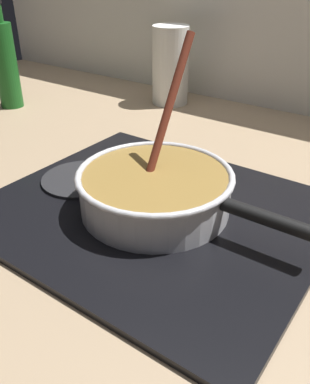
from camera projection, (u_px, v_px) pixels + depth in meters
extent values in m
cube|color=#9E8466|center=(115.00, 258.00, 0.65)|extent=(2.40, 1.60, 0.04)
cube|color=silver|center=(310.00, 9.00, 1.05)|extent=(2.40, 0.02, 0.55)
cube|color=black|center=(155.00, 212.00, 0.72)|extent=(0.56, 0.48, 0.01)
torus|color=#592D0C|center=(155.00, 207.00, 0.71)|extent=(0.20, 0.20, 0.01)
cylinder|color=#262628|center=(81.00, 179.00, 0.80)|extent=(0.15, 0.15, 0.01)
cylinder|color=silver|center=(155.00, 192.00, 0.70)|extent=(0.25, 0.25, 0.07)
cylinder|color=olive|center=(155.00, 190.00, 0.70)|extent=(0.24, 0.24, 0.06)
torus|color=silver|center=(155.00, 175.00, 0.68)|extent=(0.27, 0.27, 0.01)
cylinder|color=black|center=(270.00, 220.00, 0.58)|extent=(0.15, 0.02, 0.02)
cylinder|color=#E5CC7A|center=(195.00, 186.00, 0.67)|extent=(0.03, 0.03, 0.01)
cylinder|color=beige|center=(138.00, 180.00, 0.69)|extent=(0.03, 0.03, 0.01)
cylinder|color=beige|center=(101.00, 179.00, 0.69)|extent=(0.03, 0.03, 0.01)
cylinder|color=#E5CC7A|center=(154.00, 198.00, 0.63)|extent=(0.03, 0.03, 0.01)
cylinder|color=maroon|center=(169.00, 108.00, 0.68)|extent=(0.02, 0.12, 0.23)
cube|color=brown|center=(147.00, 180.00, 0.70)|extent=(0.03, 0.05, 0.01)
cylinder|color=#19591E|center=(6.00, 66.00, 1.18)|extent=(0.07, 0.07, 0.23)
cylinder|color=white|center=(170.00, 66.00, 1.21)|extent=(0.11, 0.11, 0.22)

